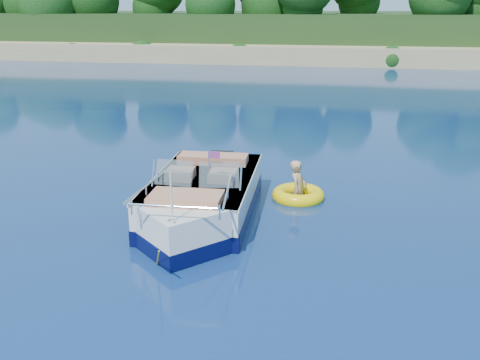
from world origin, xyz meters
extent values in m
plane|color=#0B244D|center=(0.00, 0.00, 0.00)|extent=(160.00, 160.00, 0.00)
cube|color=#907953|center=(0.00, 38.00, 0.50)|extent=(170.00, 8.00, 2.00)
cube|color=#1E3816|center=(0.00, 65.00, 1.00)|extent=(170.00, 56.00, 6.00)
cylinder|color=#321D10|center=(-18.00, 40.50, 3.10)|extent=(0.44, 0.44, 3.20)
cylinder|color=#321D10|center=(0.00, 42.00, 3.30)|extent=(0.44, 0.44, 3.60)
cube|color=silver|center=(0.81, 1.08, 0.33)|extent=(2.39, 4.21, 1.14)
cube|color=silver|center=(0.92, -0.85, 0.33)|extent=(2.16, 2.16, 1.14)
cube|color=#060834|center=(0.81, 1.08, 0.17)|extent=(2.43, 4.25, 0.32)
cube|color=#060834|center=(0.92, -0.85, 0.17)|extent=(2.20, 2.20, 0.32)
cube|color=#AB7C5A|center=(0.79, 1.41, 0.65)|extent=(1.89, 2.96, 0.11)
cube|color=silver|center=(0.81, 1.08, 0.87)|extent=(2.44, 4.21, 0.06)
cube|color=black|center=(0.68, 3.32, 0.38)|extent=(0.62, 0.41, 0.97)
cube|color=#8C9EA5|center=(0.37, 0.30, 1.18)|extent=(0.86, 0.35, 0.52)
cube|color=#8C9EA5|center=(1.34, 0.35, 1.18)|extent=(0.88, 0.45, 0.52)
cube|color=tan|center=(0.34, 0.78, 0.90)|extent=(0.63, 0.63, 0.43)
cube|color=tan|center=(1.31, 0.84, 0.90)|extent=(0.63, 0.63, 0.43)
cube|color=tan|center=(0.75, 2.16, 0.90)|extent=(1.72, 0.69, 0.41)
cube|color=tan|center=(0.91, -0.65, 0.88)|extent=(1.47, 0.89, 0.37)
cylinder|color=silver|center=(0.97, -1.67, 1.36)|extent=(0.03, 0.03, 0.92)
cube|color=#FF1C30|center=(1.25, 0.35, 1.61)|extent=(0.24, 0.03, 0.15)
cube|color=silver|center=(0.97, -1.73, 0.93)|extent=(0.11, 0.07, 0.05)
cylinder|color=gold|center=(0.83, -2.11, 0.38)|extent=(0.49, 1.08, 0.83)
torus|color=yellow|center=(2.84, 2.49, 0.09)|extent=(1.70, 1.70, 0.35)
torus|color=red|center=(2.84, 2.49, 0.10)|extent=(1.40, 1.40, 0.11)
imported|color=tan|center=(2.83, 2.52, 0.00)|extent=(0.52, 0.87, 1.61)
camera|label=1|loc=(3.92, -10.09, 4.53)|focal=40.00mm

